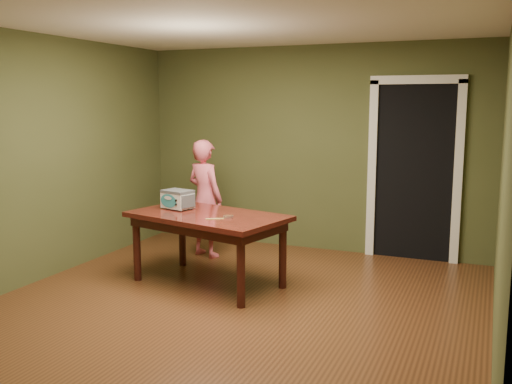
# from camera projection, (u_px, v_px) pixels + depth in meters

# --- Properties ---
(floor) EXTENTS (5.00, 5.00, 0.00)m
(floor) POSITION_uv_depth(u_px,v_px,m) (227.00, 311.00, 5.22)
(floor) COLOR brown
(floor) RESTS_ON ground
(room_shell) EXTENTS (4.52, 5.02, 2.61)m
(room_shell) POSITION_uv_depth(u_px,v_px,m) (225.00, 124.00, 4.95)
(room_shell) COLOR #474D29
(room_shell) RESTS_ON ground
(doorway) EXTENTS (1.10, 0.66, 2.25)m
(doorway) POSITION_uv_depth(u_px,v_px,m) (417.00, 170.00, 7.09)
(doorway) COLOR black
(doorway) RESTS_ON ground
(dining_table) EXTENTS (1.76, 1.24, 0.75)m
(dining_table) POSITION_uv_depth(u_px,v_px,m) (208.00, 223.00, 5.90)
(dining_table) COLOR #370F0C
(dining_table) RESTS_ON floor
(toy_oven) EXTENTS (0.37, 0.30, 0.21)m
(toy_oven) POSITION_uv_depth(u_px,v_px,m) (178.00, 199.00, 6.14)
(toy_oven) COLOR #4C4F54
(toy_oven) RESTS_ON dining_table
(baking_pan) EXTENTS (0.10, 0.10, 0.02)m
(baking_pan) POSITION_uv_depth(u_px,v_px,m) (228.00, 217.00, 5.68)
(baking_pan) COLOR silver
(baking_pan) RESTS_ON dining_table
(spatula) EXTENTS (0.17, 0.11, 0.01)m
(spatula) POSITION_uv_depth(u_px,v_px,m) (215.00, 219.00, 5.61)
(spatula) COLOR #D4BC5C
(spatula) RESTS_ON dining_table
(child) EXTENTS (0.61, 0.50, 1.44)m
(child) POSITION_uv_depth(u_px,v_px,m) (205.00, 198.00, 6.99)
(child) COLOR #E55E71
(child) RESTS_ON floor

